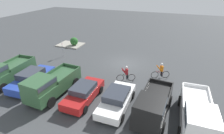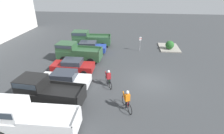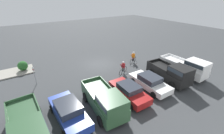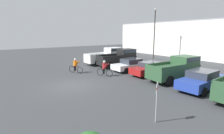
{
  "view_description": "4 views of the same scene",
  "coord_description": "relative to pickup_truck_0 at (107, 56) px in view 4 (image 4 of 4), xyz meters",
  "views": [
    {
      "loc": [
        -5.01,
        18.38,
        8.85
      ],
      "look_at": [
        0.38,
        3.8,
        1.2
      ],
      "focal_mm": 28.0,
      "sensor_mm": 36.0,
      "label": 1
    },
    {
      "loc": [
        -14.84,
        2.12,
        8.78
      ],
      "look_at": [
        0.38,
        3.8,
        1.2
      ],
      "focal_mm": 28.0,
      "sensor_mm": 36.0,
      "label": 2
    },
    {
      "loc": [
        8.81,
        16.93,
        8.83
      ],
      "look_at": [
        0.38,
        3.8,
        1.2
      ],
      "focal_mm": 24.0,
      "sensor_mm": 36.0,
      "label": 3
    },
    {
      "loc": [
        13.44,
        -5.6,
        4.35
      ],
      "look_at": [
        0.38,
        3.8,
        1.2
      ],
      "focal_mm": 28.0,
      "sensor_mm": 36.0,
      "label": 4
    }
  ],
  "objects": [
    {
      "name": "lamppost",
      "position": [
        0.81,
        8.93,
        3.58
      ],
      "size": [
        0.36,
        0.36,
        8.25
      ],
      "color": "#2D2823",
      "rests_on": "ground_plane"
    },
    {
      "name": "sedan_0",
      "position": [
        5.61,
        -0.4,
        -0.45
      ],
      "size": [
        2.05,
        4.66,
        1.41
      ],
      "color": "white",
      "rests_on": "ground_plane"
    },
    {
      "name": "cyclist_0",
      "position": [
        6.01,
        -4.4,
        -0.34
      ],
      "size": [
        1.71,
        0.83,
        1.65
      ],
      "color": "black",
      "rests_on": "ground_plane"
    },
    {
      "name": "cyclist_1",
      "position": [
        2.92,
        -6.19,
        -0.33
      ],
      "size": [
        1.75,
        0.85,
        1.67
      ],
      "color": "black",
      "rests_on": "ground_plane"
    },
    {
      "name": "pickup_truck_0",
      "position": [
        0.0,
        0.0,
        0.0
      ],
      "size": [
        2.19,
        5.56,
        2.24
      ],
      "color": "white",
      "rests_on": "ground_plane"
    },
    {
      "name": "pickup_truck_1",
      "position": [
        2.84,
        0.06,
        0.02
      ],
      "size": [
        2.45,
        5.13,
        2.27
      ],
      "color": "black",
      "rests_on": "ground_plane"
    },
    {
      "name": "sedan_1",
      "position": [
        8.41,
        -0.27,
        -0.46
      ],
      "size": [
        1.97,
        4.46,
        1.39
      ],
      "color": "maroon",
      "rests_on": "ground_plane"
    },
    {
      "name": "sedan_2",
      "position": [
        14.01,
        -0.59,
        -0.4
      ],
      "size": [
        2.19,
        4.87,
        1.52
      ],
      "color": "#233D9E",
      "rests_on": "ground_plane"
    },
    {
      "name": "ground_plane",
      "position": [
        7.15,
        -8.35,
        -1.16
      ],
      "size": [
        80.0,
        80.0,
        0.0
      ],
      "primitive_type": "plane",
      "color": "#383A3D"
    },
    {
      "name": "pickup_truck_2",
      "position": [
        11.24,
        0.17,
        -0.0
      ],
      "size": [
        2.47,
        5.36,
        2.2
      ],
      "color": "#2D5133",
      "rests_on": "ground_plane"
    },
    {
      "name": "fire_lane_sign",
      "position": [
        15.39,
        -7.54,
        0.11
      ],
      "size": [
        0.15,
        0.28,
        2.08
      ],
      "color": "#9E9EA3",
      "rests_on": "ground_plane"
    }
  ]
}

